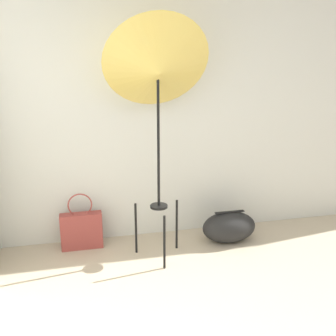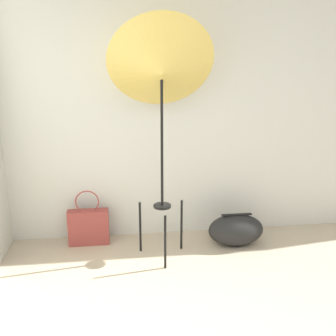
% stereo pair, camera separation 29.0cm
% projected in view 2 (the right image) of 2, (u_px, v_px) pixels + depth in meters
% --- Properties ---
extents(wall_back, '(8.00, 0.05, 2.60)m').
position_uv_depth(wall_back, '(173.00, 98.00, 3.53)').
color(wall_back, beige).
rests_on(wall_back, ground_plane).
extents(photo_umbrella, '(0.84, 0.59, 1.97)m').
position_uv_depth(photo_umbrella, '(162.00, 70.00, 2.98)').
color(photo_umbrella, black).
rests_on(photo_umbrella, ground_plane).
extents(tote_bag, '(0.37, 0.10, 0.52)m').
position_uv_depth(tote_bag, '(89.00, 226.00, 3.57)').
color(tote_bag, brown).
rests_on(tote_bag, ground_plane).
extents(duffel_bag, '(0.50, 0.29, 0.30)m').
position_uv_depth(duffel_bag, '(236.00, 230.00, 3.57)').
color(duffel_bag, black).
rests_on(duffel_bag, ground_plane).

